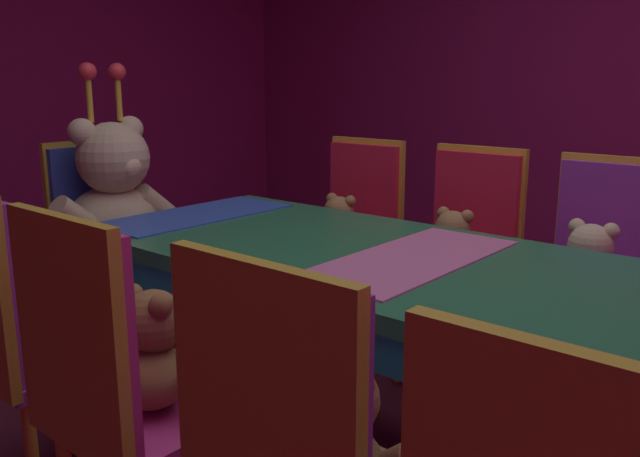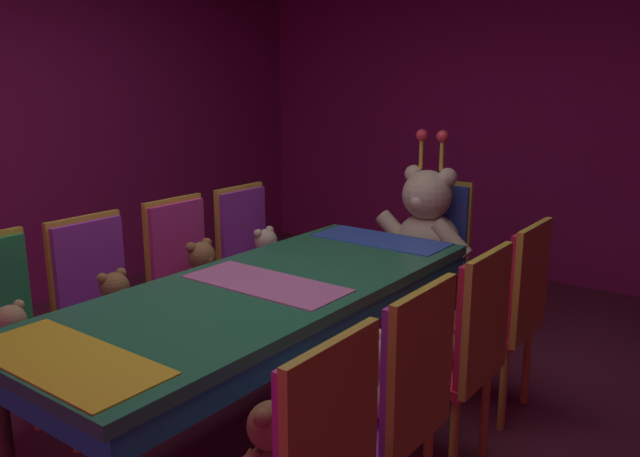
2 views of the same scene
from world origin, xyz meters
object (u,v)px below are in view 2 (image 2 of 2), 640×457
Objects in this scene: teddy_left_0 at (13,337)px; chair_right_1 at (400,392)px; banquet_table at (266,302)px; teddy_left_1 at (116,304)px; teddy_right_1 at (364,381)px; teddy_right_3 at (485,298)px; chair_left_2 at (185,267)px; teddy_right_2 at (435,335)px; king_teddy_bear at (425,223)px; chair_left_3 at (250,248)px; chair_right_2 at (467,340)px; throne_chair at (436,239)px; teddy_right_0 at (270,451)px; teddy_left_2 at (203,272)px; chair_left_1 at (98,295)px; teddy_left_3 at (267,254)px; chair_right_3 at (514,301)px.

chair_right_1 is (1.59, 0.51, 0.03)m from teddy_left_0.
teddy_left_1 is (-0.70, -0.30, -0.07)m from banquet_table.
teddy_right_1 is 1.11× the size of teddy_right_3.
chair_left_2 is 1.58m from teddy_right_2.
banquet_table is 6.98× the size of teddy_right_1.
teddy_left_1 is 1.98m from king_teddy_bear.
chair_right_2 is (1.71, -0.54, 0.00)m from chair_left_3.
throne_chair reaches higher than teddy_right_2.
teddy_right_3 is (-0.02, 0.58, -0.00)m from teddy_right_2.
teddy_right_0 is at bearing 15.98° from throne_chair.
teddy_left_2 is 1.43m from teddy_right_2.
chair_left_3 is 1.00× the size of throne_chair.
chair_left_1 reaches higher than teddy_right_3.
teddy_right_1 is (1.44, 0.51, 0.02)m from teddy_left_0.
teddy_left_3 is at bearing 89.15° from teddy_left_0.
throne_chair is 1.13× the size of king_teddy_bear.
chair_left_3 is 1.13× the size of king_teddy_bear.
teddy_left_0 is 1.45m from teddy_right_0.
teddy_left_0 is 0.28× the size of chair_left_1.
chair_left_1 is at bearing 34.04° from chair_right_3.
teddy_left_1 is 1.52m from teddy_right_2.
teddy_left_1 is 0.99× the size of teddy_right_0.
teddy_left_0 is at bearing -17.33° from king_teddy_bear.
king_teddy_bear is (-0.86, 1.83, 0.14)m from chair_right_1.
chair_right_1 reaches higher than teddy_right_0.
chair_right_3 reaches higher than teddy_left_3.
teddy_right_2 reaches higher than teddy_left_0.
teddy_left_0 is 1.08m from teddy_left_2.
teddy_right_2 is (1.56, -0.54, -0.01)m from chair_left_3.
chair_left_3 is (-0.00, 1.10, 0.00)m from chair_left_1.
throne_chair is (-0.86, 1.99, 0.00)m from chair_right_1.
teddy_left_1 is at bearing -20.89° from king_teddy_bear.
teddy_left_2 is at bearing -37.05° from teddy_right_0.
chair_left_1 and chair_right_2 have the same top height.
chair_left_1 is 3.26× the size of teddy_right_3.
throne_chair reaches higher than teddy_left_3.
chair_left_1 and chair_left_3 have the same top height.
banquet_table is 2.37× the size of throne_chair.
chair_left_1 is 3.27× the size of teddy_left_1.
king_teddy_bear is at bearing -60.82° from teddy_right_2.
teddy_right_3 is (1.40, 0.04, -0.00)m from teddy_left_3.
teddy_right_0 is (1.45, -0.00, 0.01)m from teddy_left_0.
chair_left_2 and chair_left_3 have the same top height.
chair_right_3 is at bearing -94.27° from teddy_right_0.
teddy_left_0 is 0.28× the size of chair_right_2.
teddy_left_2 is at bearing 0.00° from chair_left_2.
teddy_right_2 is (-0.14, 0.55, -0.01)m from chair_right_1.
chair_right_1 is (1.70, 0.01, 0.00)m from chair_left_1.
chair_left_1 reaches higher than teddy_left_0.
teddy_left_3 is 1.00× the size of teddy_right_0.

